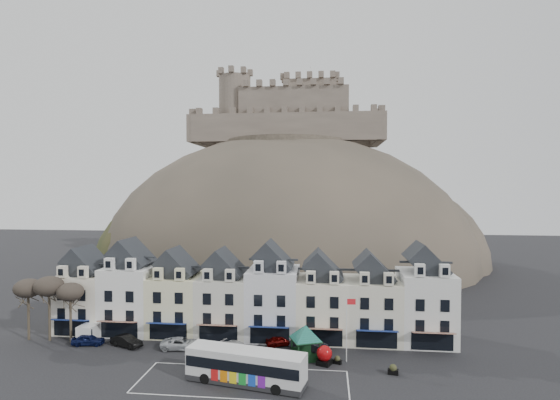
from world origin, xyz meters
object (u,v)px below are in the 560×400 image
(red_buoy, at_px, (324,355))
(car_white, at_px, (237,346))
(car_maroon, at_px, (280,341))
(car_charcoal, at_px, (309,345))
(white_van, at_px, (93,330))
(bus, at_px, (246,365))
(car_navy, at_px, (88,340))
(car_silver, at_px, (181,343))
(bus_shelter, at_px, (306,333))
(flagpole, at_px, (347,325))
(car_black, at_px, (127,341))

(red_buoy, xyz_separation_m, car_white, (-10.90, 2.90, -0.52))
(car_maroon, bearing_deg, car_charcoal, -129.68)
(white_van, relative_size, car_maroon, 1.28)
(bus, distance_m, car_navy, 24.02)
(car_charcoal, bearing_deg, car_silver, 113.44)
(car_navy, bearing_deg, white_van, 8.05)
(car_navy, bearing_deg, car_silver, -98.42)
(red_buoy, height_order, white_van, red_buoy)
(car_white, xyz_separation_m, car_maroon, (5.20, 2.50, 0.03))
(white_van, distance_m, car_white, 20.50)
(bus, relative_size, car_silver, 2.59)
(car_white, bearing_deg, red_buoy, -88.18)
(car_maroon, xyz_separation_m, car_charcoal, (3.77, -1.37, 0.15))
(bus_shelter, relative_size, flagpole, 0.78)
(flagpole, height_order, car_silver, flagpole)
(car_navy, bearing_deg, red_buoy, -103.84)
(car_navy, bearing_deg, car_maroon, -92.66)
(bus_shelter, bearing_deg, flagpole, -25.29)
(car_white, bearing_deg, bus_shelter, -82.79)
(bus, bearing_deg, car_black, 165.18)
(red_buoy, bearing_deg, car_charcoal, 115.58)
(flagpole, relative_size, car_charcoal, 1.60)
(bus, height_order, car_black, bus)
(car_navy, xyz_separation_m, car_silver, (12.44, 0.00, 0.02))
(white_van, height_order, car_silver, white_van)
(car_white, height_order, car_maroon, car_maroon)
(bus_shelter, distance_m, car_black, 23.23)
(car_navy, xyz_separation_m, car_maroon, (24.80, 2.50, -0.05))
(red_buoy, bearing_deg, car_black, 173.47)
(white_van, relative_size, car_white, 1.15)
(bus, distance_m, car_maroon, 11.49)
(red_buoy, distance_m, car_silver, 18.29)
(red_buoy, height_order, car_silver, red_buoy)
(white_van, xyz_separation_m, car_navy, (0.74, -2.50, -0.39))
(bus_shelter, bearing_deg, car_white, 148.85)
(car_navy, distance_m, car_black, 5.20)
(bus_shelter, height_order, car_white, bus_shelter)
(red_buoy, relative_size, car_silver, 0.44)
(flagpole, bearing_deg, car_charcoal, 147.76)
(bus_shelter, bearing_deg, car_black, 154.75)
(red_buoy, distance_m, car_charcoal, 4.48)
(bus_shelter, xyz_separation_m, red_buoy, (2.24, -1.45, -2.04))
(flagpole, bearing_deg, car_navy, 176.96)
(bus, bearing_deg, red_buoy, 47.21)
(red_buoy, bearing_deg, bus, -144.70)
(car_navy, xyz_separation_m, car_black, (5.20, 0.00, 0.03))
(car_navy, bearing_deg, car_black, -98.42)
(bus, xyz_separation_m, car_navy, (-22.37, 8.65, -1.28))
(car_white, bearing_deg, car_silver, 106.71)
(bus_shelter, relative_size, car_charcoal, 1.25)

